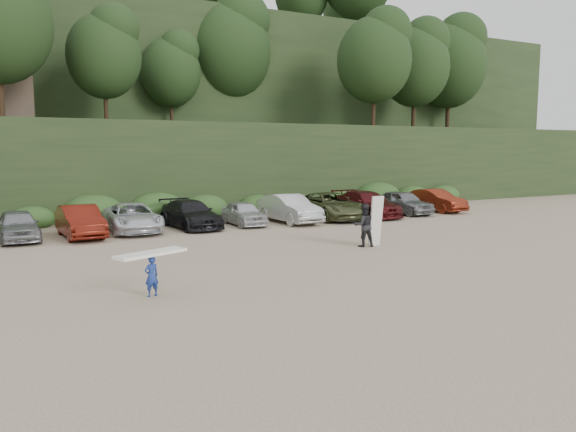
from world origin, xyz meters
TOP-DOWN VIEW (x-y plane):
  - ground at (0.00, 0.00)m, footprint 120.00×120.00m
  - hillside_backdrop at (-0.26, 35.93)m, footprint 90.00×41.50m
  - parked_cars at (-2.05, 9.97)m, footprint 39.42×6.11m
  - child_surfer at (-6.86, -2.93)m, footprint 2.26×1.39m
  - adult_surfer at (3.58, 1.00)m, footprint 1.40×0.93m

SIDE VIEW (x-z plane):
  - ground at x=0.00m, z-range 0.00..0.00m
  - parked_cars at x=-2.05m, z-range -0.05..1.59m
  - child_surfer at x=-6.86m, z-range 0.24..1.55m
  - adult_surfer at x=3.58m, z-range -0.15..2.07m
  - hillside_backdrop at x=-0.26m, z-range -2.78..25.22m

